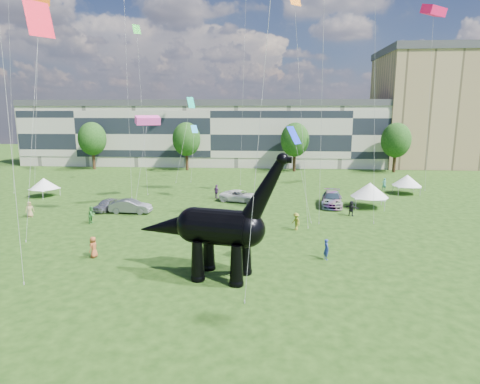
{
  "coord_description": "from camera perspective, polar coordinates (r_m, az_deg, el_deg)",
  "views": [
    {
      "loc": [
        3.16,
        -20.91,
        10.82
      ],
      "look_at": [
        1.13,
        8.0,
        5.0
      ],
      "focal_mm": 30.0,
      "sensor_mm": 36.0,
      "label": 1
    }
  ],
  "objects": [
    {
      "name": "car_dark",
      "position": [
        47.87,
        12.93,
        -0.99
      ],
      "size": [
        3.07,
        5.95,
        1.65
      ],
      "primitive_type": "imported",
      "rotation": [
        0.0,
        0.0,
        -0.14
      ],
      "color": "#595960",
      "rests_on": "ground"
    },
    {
      "name": "gazebo_near",
      "position": [
        48.1,
        17.97,
        0.27
      ],
      "size": [
        4.76,
        4.76,
        2.9
      ],
      "rotation": [
        0.0,
        0.0,
        -0.16
      ],
      "color": "white",
      "rests_on": "ground"
    },
    {
      "name": "apartment_block",
      "position": [
        93.48,
        27.7,
        10.2
      ],
      "size": [
        28.0,
        18.0,
        22.0
      ],
      "primitive_type": "cube",
      "color": "tan",
      "rests_on": "ground"
    },
    {
      "name": "car_grey",
      "position": [
        45.06,
        -15.3,
        -1.98
      ],
      "size": [
        4.52,
        1.69,
        1.47
      ],
      "primitive_type": "imported",
      "rotation": [
        0.0,
        0.0,
        1.54
      ],
      "color": "slate",
      "rests_on": "ground"
    },
    {
      "name": "dinosaur_sculpture",
      "position": [
        26.39,
        -3.6,
        -5.24
      ],
      "size": [
        10.69,
        4.09,
        8.73
      ],
      "rotation": [
        0.0,
        0.0,
        -0.23
      ],
      "color": "black",
      "rests_on": "ground"
    },
    {
      "name": "terrace_row",
      "position": [
        83.8,
        -3.68,
        8.04
      ],
      "size": [
        78.0,
        11.0,
        12.0
      ],
      "primitive_type": "cube",
      "color": "beige",
      "rests_on": "ground"
    },
    {
      "name": "gazebo_far",
      "position": [
        57.85,
        22.66,
        1.53
      ],
      "size": [
        3.89,
        3.89,
        2.59
      ],
      "rotation": [
        0.0,
        0.0,
        -0.05
      ],
      "color": "white",
      "rests_on": "ground"
    },
    {
      "name": "car_white",
      "position": [
        49.0,
        -0.01,
        -0.57
      ],
      "size": [
        5.39,
        3.42,
        1.39
      ],
      "primitive_type": "imported",
      "rotation": [
        0.0,
        0.0,
        1.33
      ],
      "color": "white",
      "rests_on": "ground"
    },
    {
      "name": "gazebo_left",
      "position": [
        57.63,
        -26.11,
        1.08
      ],
      "size": [
        4.55,
        4.55,
        2.42
      ],
      "rotation": [
        0.0,
        0.0,
        -0.4
      ],
      "color": "white",
      "rests_on": "ground"
    },
    {
      "name": "tree_far_left",
      "position": [
        81.13,
        -20.29,
        7.46
      ],
      "size": [
        5.2,
        5.2,
        9.44
      ],
      "color": "#382314",
      "rests_on": "ground"
    },
    {
      "name": "tree_far_right",
      "position": [
        77.49,
        21.33,
        7.24
      ],
      "size": [
        5.2,
        5.2,
        9.44
      ],
      "color": "#382314",
      "rests_on": "ground"
    },
    {
      "name": "car_silver",
      "position": [
        46.98,
        -18.37,
        -1.71
      ],
      "size": [
        2.5,
        4.18,
        1.33
      ],
      "primitive_type": "imported",
      "rotation": [
        0.0,
        0.0,
        -0.25
      ],
      "color": "#B3B4B8",
      "rests_on": "ground"
    },
    {
      "name": "ground",
      "position": [
        23.76,
        -4.22,
        -15.78
      ],
      "size": [
        220.0,
        220.0,
        0.0
      ],
      "primitive_type": "plane",
      "color": "#16330C",
      "rests_on": "ground"
    },
    {
      "name": "visitors",
      "position": [
        38.82,
        -7.72,
        -3.64
      ],
      "size": [
        51.86,
        45.85,
        1.84
      ],
      "color": "black",
      "rests_on": "ground"
    },
    {
      "name": "tree_mid_right",
      "position": [
        74.21,
        7.82,
        7.76
      ],
      "size": [
        5.2,
        5.2,
        9.44
      ],
      "color": "#382314",
      "rests_on": "ground"
    },
    {
      "name": "tree_mid_left",
      "position": [
        75.58,
        -7.63,
        7.82
      ],
      "size": [
        5.2,
        5.2,
        9.44
      ],
      "color": "#382314",
      "rests_on": "ground"
    }
  ]
}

